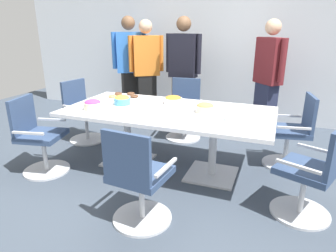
{
  "coord_description": "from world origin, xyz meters",
  "views": [
    {
      "loc": [
        1.19,
        -3.12,
        1.69
      ],
      "look_at": [
        0.0,
        0.0,
        0.55
      ],
      "focal_mm": 31.75,
      "sensor_mm": 36.0,
      "label": 1
    }
  ],
  "objects_px": {
    "office_chair_1": "(184,112)",
    "snack_bowl_candy_mix": "(93,104)",
    "conference_table": "(168,120)",
    "donut_platter": "(123,96)",
    "person_standing_3": "(268,78)",
    "person_standing_2": "(183,72)",
    "person_standing_0": "(130,67)",
    "snack_bowl_cookies": "(205,108)",
    "snack_bowl_chips_yellow": "(122,100)",
    "office_chair_3": "(38,140)",
    "office_chair_0": "(293,135)",
    "snack_bowl_chips_orange": "(173,100)",
    "person_standing_1": "(147,70)",
    "napkin_pile": "(157,111)",
    "office_chair_2": "(83,114)",
    "office_chair_5": "(312,177)",
    "office_chair_4": "(138,182)",
    "plate_stack": "(234,119)"
  },
  "relations": [
    {
      "from": "snack_bowl_candy_mix",
      "to": "napkin_pile",
      "type": "distance_m",
      "value": 0.8
    },
    {
      "from": "office_chair_1",
      "to": "snack_bowl_candy_mix",
      "type": "height_order",
      "value": "office_chair_1"
    },
    {
      "from": "office_chair_2",
      "to": "office_chair_4",
      "type": "relative_size",
      "value": 1.0
    },
    {
      "from": "snack_bowl_chips_yellow",
      "to": "person_standing_1",
      "type": "bearing_deg",
      "value": 104.25
    },
    {
      "from": "office_chair_1",
      "to": "napkin_pile",
      "type": "xyz_separation_m",
      "value": [
        0.12,
        -1.34,
        0.39
      ]
    },
    {
      "from": "person_standing_3",
      "to": "napkin_pile",
      "type": "xyz_separation_m",
      "value": [
        -1.04,
        -1.85,
        -0.14
      ]
    },
    {
      "from": "snack_bowl_candy_mix",
      "to": "plate_stack",
      "type": "relative_size",
      "value": 1.08
    },
    {
      "from": "office_chair_4",
      "to": "snack_bowl_chips_yellow",
      "type": "relative_size",
      "value": 4.48
    },
    {
      "from": "office_chair_1",
      "to": "napkin_pile",
      "type": "bearing_deg",
      "value": 87.94
    },
    {
      "from": "person_standing_2",
      "to": "donut_platter",
      "type": "bearing_deg",
      "value": 73.81
    },
    {
      "from": "office_chair_2",
      "to": "person_standing_3",
      "type": "distance_m",
      "value": 2.85
    },
    {
      "from": "conference_table",
      "to": "napkin_pile",
      "type": "distance_m",
      "value": 0.3
    },
    {
      "from": "person_standing_1",
      "to": "person_standing_2",
      "type": "relative_size",
      "value": 0.98
    },
    {
      "from": "person_standing_1",
      "to": "napkin_pile",
      "type": "relative_size",
      "value": 10.23
    },
    {
      "from": "office_chair_1",
      "to": "snack_bowl_cookies",
      "type": "distance_m",
      "value": 1.26
    },
    {
      "from": "person_standing_3",
      "to": "snack_bowl_chips_yellow",
      "type": "relative_size",
      "value": 8.73
    },
    {
      "from": "conference_table",
      "to": "donut_platter",
      "type": "bearing_deg",
      "value": 155.83
    },
    {
      "from": "office_chair_2",
      "to": "office_chair_5",
      "type": "height_order",
      "value": "same"
    },
    {
      "from": "office_chair_0",
      "to": "snack_bowl_cookies",
      "type": "xyz_separation_m",
      "value": [
        -0.98,
        -0.56,
        0.4
      ]
    },
    {
      "from": "person_standing_3",
      "to": "napkin_pile",
      "type": "bearing_deg",
      "value": 108.71
    },
    {
      "from": "snack_bowl_candy_mix",
      "to": "person_standing_0",
      "type": "bearing_deg",
      "value": 105.33
    },
    {
      "from": "office_chair_3",
      "to": "snack_bowl_candy_mix",
      "type": "bearing_deg",
      "value": 108.03
    },
    {
      "from": "office_chair_1",
      "to": "office_chair_3",
      "type": "distance_m",
      "value": 2.12
    },
    {
      "from": "office_chair_1",
      "to": "snack_bowl_chips_orange",
      "type": "relative_size",
      "value": 3.93
    },
    {
      "from": "office_chair_4",
      "to": "snack_bowl_chips_yellow",
      "type": "height_order",
      "value": "office_chair_4"
    },
    {
      "from": "person_standing_3",
      "to": "donut_platter",
      "type": "distance_m",
      "value": 2.19
    },
    {
      "from": "office_chair_3",
      "to": "office_chair_4",
      "type": "bearing_deg",
      "value": 60.99
    },
    {
      "from": "office_chair_1",
      "to": "office_chair_4",
      "type": "xyz_separation_m",
      "value": [
        0.29,
        -2.2,
        0.0
      ]
    },
    {
      "from": "office_chair_2",
      "to": "plate_stack",
      "type": "xyz_separation_m",
      "value": [
        2.33,
        -0.59,
        0.36
      ]
    },
    {
      "from": "office_chair_3",
      "to": "snack_bowl_chips_yellow",
      "type": "xyz_separation_m",
      "value": [
        0.78,
        0.64,
        0.4
      ]
    },
    {
      "from": "snack_bowl_chips_yellow",
      "to": "donut_platter",
      "type": "relative_size",
      "value": 0.5
    },
    {
      "from": "office_chair_5",
      "to": "person_standing_0",
      "type": "distance_m",
      "value": 3.66
    },
    {
      "from": "office_chair_1",
      "to": "office_chair_2",
      "type": "xyz_separation_m",
      "value": [
        -1.4,
        -0.65,
        0.0
      ]
    },
    {
      "from": "office_chair_1",
      "to": "office_chair_2",
      "type": "bearing_deg",
      "value": 17.62
    },
    {
      "from": "conference_table",
      "to": "snack_bowl_cookies",
      "type": "bearing_deg",
      "value": 7.26
    },
    {
      "from": "office_chair_2",
      "to": "snack_bowl_candy_mix",
      "type": "bearing_deg",
      "value": 54.54
    },
    {
      "from": "office_chair_1",
      "to": "plate_stack",
      "type": "height_order",
      "value": "office_chair_1"
    },
    {
      "from": "office_chair_1",
      "to": "snack_bowl_candy_mix",
      "type": "xyz_separation_m",
      "value": [
        -0.68,
        -1.39,
        0.4
      ]
    },
    {
      "from": "person_standing_1",
      "to": "person_standing_0",
      "type": "bearing_deg",
      "value": -37.6
    },
    {
      "from": "person_standing_2",
      "to": "plate_stack",
      "type": "xyz_separation_m",
      "value": [
        1.11,
        -1.71,
        -0.19
      ]
    },
    {
      "from": "office_chair_0",
      "to": "office_chair_1",
      "type": "height_order",
      "value": "same"
    },
    {
      "from": "conference_table",
      "to": "office_chair_4",
      "type": "distance_m",
      "value": 1.13
    },
    {
      "from": "snack_bowl_chips_yellow",
      "to": "office_chair_3",
      "type": "bearing_deg",
      "value": -140.56
    },
    {
      "from": "office_chair_3",
      "to": "person_standing_2",
      "type": "distance_m",
      "value": 2.49
    },
    {
      "from": "person_standing_3",
      "to": "snack_bowl_candy_mix",
      "type": "height_order",
      "value": "person_standing_3"
    },
    {
      "from": "office_chair_4",
      "to": "person_standing_3",
      "type": "bearing_deg",
      "value": 77.68
    },
    {
      "from": "snack_bowl_candy_mix",
      "to": "person_standing_3",
      "type": "bearing_deg",
      "value": 45.96
    },
    {
      "from": "donut_platter",
      "to": "office_chair_2",
      "type": "bearing_deg",
      "value": 172.48
    },
    {
      "from": "office_chair_3",
      "to": "office_chair_5",
      "type": "relative_size",
      "value": 1.0
    },
    {
      "from": "office_chair_5",
      "to": "snack_bowl_chips_yellow",
      "type": "xyz_separation_m",
      "value": [
        -2.17,
        0.49,
        0.4
      ]
    }
  ]
}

